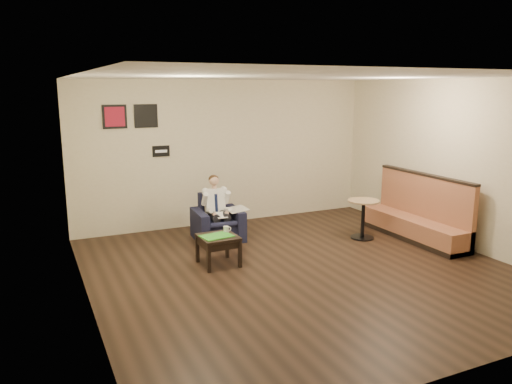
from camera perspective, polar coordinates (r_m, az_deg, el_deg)
name	(u,v)px	position (r m, az deg, el deg)	size (l,w,h in m)	color
ground	(302,270)	(7.52, 5.28, -8.84)	(6.00, 6.00, 0.00)	black
wall_back	(226,153)	(9.82, -3.42, 4.51)	(6.00, 0.02, 2.80)	beige
wall_front	(474,230)	(4.87, 23.68, -4.04)	(6.00, 0.02, 2.80)	beige
wall_left	(83,196)	(6.21, -19.12, -0.42)	(0.02, 6.00, 2.80)	beige
wall_right	(459,164)	(9.03, 22.17, 3.01)	(0.02, 6.00, 2.80)	beige
ceiling	(306,76)	(7.04, 5.72, 13.01)	(6.00, 6.00, 0.02)	white
seating_sign	(161,151)	(9.40, -10.80, 4.61)	(0.32, 0.02, 0.20)	black
art_print_left	(115,117)	(9.18, -15.85, 8.28)	(0.42, 0.03, 0.42)	#AA142E
art_print_right	(146,116)	(9.28, -12.47, 8.48)	(0.42, 0.03, 0.42)	black
armchair	(218,217)	(8.87, -4.40, -2.92)	(0.81, 0.81, 0.79)	black
seated_man	(219,211)	(8.74, -4.22, -2.16)	(0.51, 0.77, 1.08)	white
lap_papers	(221,215)	(8.68, -4.05, -2.65)	(0.18, 0.26, 0.01)	white
newspaper	(237,209)	(8.86, -2.22, -1.98)	(0.34, 0.43, 0.01)	silver
side_table	(218,250)	(7.64, -4.33, -6.66)	(0.56, 0.56, 0.46)	black
green_folder	(217,236)	(7.54, -4.52, -5.04)	(0.46, 0.32, 0.01)	green
coffee_mug	(226,229)	(7.73, -3.44, -4.28)	(0.08, 0.08, 0.10)	white
smartphone	(217,232)	(7.73, -4.45, -4.63)	(0.14, 0.07, 0.01)	black
banquette	(415,208)	(9.25, 17.71, -1.70)	(0.53, 2.24, 1.15)	#945639
cafe_table	(363,219)	(9.10, 12.13, -3.06)	(0.56, 0.56, 0.70)	#A07E57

